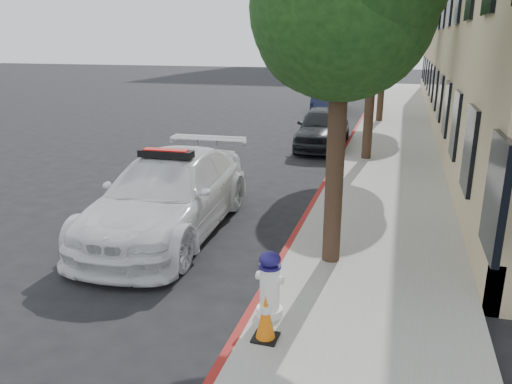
{
  "coord_description": "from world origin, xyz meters",
  "views": [
    {
      "loc": [
        3.87,
        -9.95,
        3.8
      ],
      "look_at": [
        1.33,
        -1.22,
        1.0
      ],
      "focal_mm": 35.0,
      "sensor_mm": 36.0,
      "label": 1
    }
  ],
  "objects_px": {
    "police_car": "(168,195)",
    "parked_car_mid": "(323,127)",
    "traffic_cone": "(266,317)",
    "fire_hydrant": "(270,285)",
    "parked_car_far": "(331,97)"
  },
  "relations": [
    {
      "from": "police_car",
      "to": "fire_hydrant",
      "type": "distance_m",
      "value": 4.03
    },
    {
      "from": "police_car",
      "to": "traffic_cone",
      "type": "height_order",
      "value": "police_car"
    },
    {
      "from": "fire_hydrant",
      "to": "police_car",
      "type": "bearing_deg",
      "value": 146.51
    },
    {
      "from": "police_car",
      "to": "fire_hydrant",
      "type": "xyz_separation_m",
      "value": [
        2.86,
        -2.83,
        -0.18
      ]
    },
    {
      "from": "fire_hydrant",
      "to": "traffic_cone",
      "type": "height_order",
      "value": "fire_hydrant"
    },
    {
      "from": "police_car",
      "to": "parked_car_mid",
      "type": "height_order",
      "value": "police_car"
    },
    {
      "from": "police_car",
      "to": "traffic_cone",
      "type": "distance_m",
      "value": 4.51
    },
    {
      "from": "parked_car_mid",
      "to": "fire_hydrant",
      "type": "height_order",
      "value": "parked_car_mid"
    },
    {
      "from": "police_car",
      "to": "fire_hydrant",
      "type": "height_order",
      "value": "police_car"
    },
    {
      "from": "parked_car_mid",
      "to": "fire_hydrant",
      "type": "distance_m",
      "value": 12.05
    },
    {
      "from": "parked_car_mid",
      "to": "traffic_cone",
      "type": "bearing_deg",
      "value": -87.17
    },
    {
      "from": "traffic_cone",
      "to": "parked_car_mid",
      "type": "bearing_deg",
      "value": 95.66
    },
    {
      "from": "fire_hydrant",
      "to": "parked_car_far",
      "type": "bearing_deg",
      "value": 107.08
    },
    {
      "from": "police_car",
      "to": "parked_car_mid",
      "type": "relative_size",
      "value": 1.27
    },
    {
      "from": "traffic_cone",
      "to": "fire_hydrant",
      "type": "bearing_deg",
      "value": 99.47
    }
  ]
}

